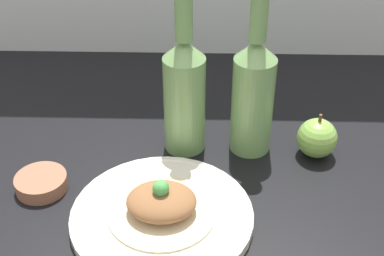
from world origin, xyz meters
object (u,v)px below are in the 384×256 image
cider_bottle_left (184,91)px  cider_bottle_right (253,92)px  plate (162,216)px  apple (317,138)px  plated_food (161,203)px  dipping_bowl (41,183)px

cider_bottle_left → cider_bottle_right: bearing=0.0°
plate → cider_bottle_left: cider_bottle_left is taller
apple → plated_food: bearing=-146.1°
apple → dipping_bowl: 49.41cm
apple → plate: bearing=-146.1°
plate → plated_food: size_ratio=1.68×
plate → cider_bottle_right: cider_bottle_right is taller
cider_bottle_right → apple: size_ratio=3.61×
cider_bottle_left → cider_bottle_right: same height
plated_food → apple: size_ratio=1.96×
plated_food → apple: apple is taller
dipping_bowl → apple: bearing=12.8°
cider_bottle_left → apple: bearing=-4.8°
plated_food → apple: bearing=33.9°
plated_food → cider_bottle_right: cider_bottle_right is taller
plate → apple: bearing=33.9°
plate → apple: size_ratio=3.30×
cider_bottle_left → apple: cider_bottle_left is taller
plated_food → cider_bottle_right: (15.04, 20.21, 8.35)cm
dipping_bowl → plated_food: bearing=-19.1°
plated_food → plate: bearing=0.0°
cider_bottle_right → dipping_bowl: bearing=-160.3°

